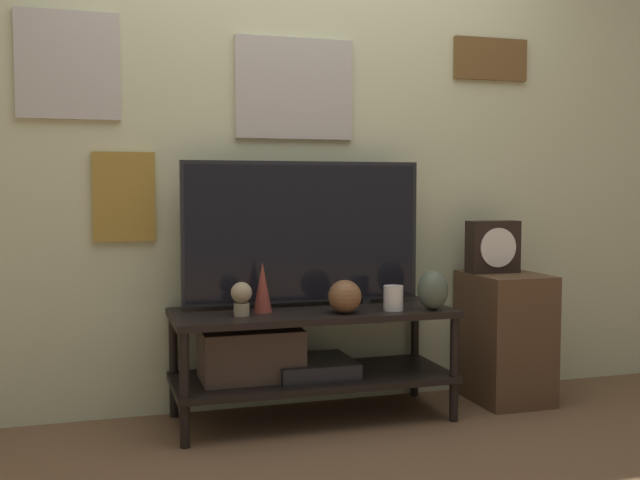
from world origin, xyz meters
TOP-DOWN VIEW (x-y plane):
  - ground_plane at (0.00, 0.00)m, footprint 12.00×12.00m
  - wall_back at (-0.01, 0.58)m, footprint 6.40×0.08m
  - media_console at (-0.10, 0.29)m, footprint 1.27×0.49m
  - television at (-0.01, 0.39)m, footprint 1.13×0.05m
  - vase_slim_bronze at (-0.23, 0.28)m, footprint 0.08×0.08m
  - vase_round_glass at (0.11, 0.15)m, footprint 0.15×0.15m
  - vase_urn_stoneware at (0.52, 0.13)m, footprint 0.14×0.14m
  - candle_jar at (0.34, 0.16)m, footprint 0.09×0.09m
  - decorative_bust at (-0.34, 0.22)m, footprint 0.09×0.09m
  - side_table at (1.00, 0.31)m, footprint 0.34×0.44m
  - mantel_clock at (0.96, 0.37)m, footprint 0.26×0.11m

SIDE VIEW (x-z plane):
  - ground_plane at x=0.00m, z-range 0.00..0.00m
  - side_table at x=1.00m, z-range 0.00..0.63m
  - media_console at x=-0.10m, z-range 0.07..0.57m
  - candle_jar at x=0.34m, z-range 0.51..0.62m
  - vase_round_glass at x=0.11m, z-range 0.51..0.65m
  - decorative_bust at x=-0.34m, z-range 0.51..0.66m
  - vase_urn_stoneware at x=0.52m, z-range 0.51..0.68m
  - vase_slim_bronze at x=-0.23m, z-range 0.51..0.73m
  - mantel_clock at x=0.96m, z-range 0.63..0.89m
  - television at x=-0.01m, z-range 0.51..1.19m
  - wall_back at x=-0.01m, z-range 0.00..2.70m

